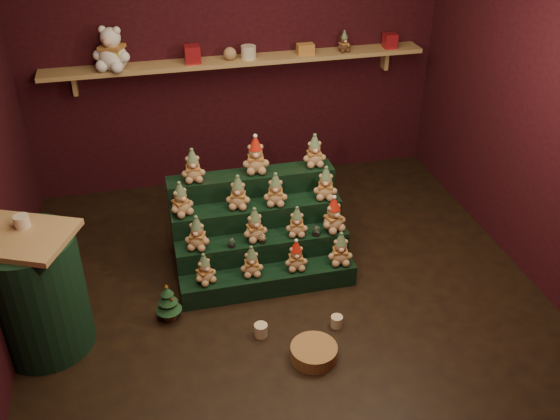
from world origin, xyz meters
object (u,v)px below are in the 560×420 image
object	(u,v)px
mini_christmas_tree	(168,302)
mug_right	(337,321)
snow_globe_c	(316,230)
white_bear	(111,42)
wicker_basket	(314,352)
riser_tier_front	(269,281)
snow_globe_b	(262,238)
side_table	(37,292)
mug_left	(261,330)
brown_bear	(344,42)
snow_globe_a	(232,242)

from	to	relation	value
mini_christmas_tree	mug_right	size ratio (longest dim) A/B	3.71
snow_globe_c	white_bear	distance (m)	2.44
mini_christmas_tree	wicker_basket	size ratio (longest dim) A/B	1.00
riser_tier_front	snow_globe_c	distance (m)	0.56
riser_tier_front	snow_globe_b	bearing A→B (deg)	94.76
side_table	wicker_basket	distance (m)	1.95
riser_tier_front	snow_globe_c	xyz separation A→B (m)	(0.43, 0.16, 0.32)
side_table	mug_left	xyz separation A→B (m)	(1.50, -0.28, -0.42)
snow_globe_c	white_bear	bearing A→B (deg)	131.83
mug_right	snow_globe_c	bearing A→B (deg)	87.27
riser_tier_front	snow_globe_b	size ratio (longest dim) A/B	17.61
side_table	white_bear	distance (m)	2.36
snow_globe_c	wicker_basket	world-z (taller)	snow_globe_c
mini_christmas_tree	white_bear	bearing A→B (deg)	96.02
snow_globe_c	mini_christmas_tree	world-z (taller)	snow_globe_c
mug_left	mug_right	size ratio (longest dim) A/B	1.11
mug_right	white_bear	size ratio (longest dim) A/B	0.19
side_table	mini_christmas_tree	world-z (taller)	side_table
mug_right	white_bear	xyz separation A→B (m)	(-1.40, 2.29, 1.52)
snow_globe_b	brown_bear	size ratio (longest dim) A/B	0.41
side_table	mini_christmas_tree	xyz separation A→B (m)	(0.87, 0.06, -0.30)
mug_left	white_bear	size ratio (longest dim) A/B	0.20
mini_christmas_tree	brown_bear	distance (m)	3.01
riser_tier_front	brown_bear	world-z (taller)	brown_bear
snow_globe_b	snow_globe_c	size ratio (longest dim) A/B	0.88
mug_left	brown_bear	world-z (taller)	brown_bear
mug_left	brown_bear	bearing A→B (deg)	59.84
snow_globe_a	riser_tier_front	bearing A→B (deg)	-31.66
riser_tier_front	mug_left	size ratio (longest dim) A/B	14.21
riser_tier_front	snow_globe_a	world-z (taller)	snow_globe_a
mug_left	mug_right	xyz separation A→B (m)	(0.57, -0.03, -0.00)
side_table	mini_christmas_tree	bearing A→B (deg)	27.86
snow_globe_b	mug_right	bearing A→B (deg)	-59.15
mug_left	white_bear	xyz separation A→B (m)	(-0.84, 2.26, 1.51)
snow_globe_c	brown_bear	world-z (taller)	brown_bear
white_bear	snow_globe_b	bearing A→B (deg)	-33.56
mug_left	mug_right	bearing A→B (deg)	-3.44
mug_left	snow_globe_b	bearing A→B (deg)	76.50
snow_globe_a	snow_globe_c	bearing A→B (deg)	0.00
mug_right	wicker_basket	world-z (taller)	wicker_basket
side_table	wicker_basket	xyz separation A→B (m)	(1.81, -0.59, -0.41)
riser_tier_front	wicker_basket	world-z (taller)	riser_tier_front
snow_globe_a	white_bear	distance (m)	2.12
wicker_basket	white_bear	world-z (taller)	white_bear
snow_globe_a	brown_bear	distance (m)	2.36
riser_tier_front	wicker_basket	size ratio (longest dim) A/B	4.24
riser_tier_front	white_bear	world-z (taller)	white_bear
riser_tier_front	wicker_basket	xyz separation A→B (m)	(0.14, -0.80, -0.04)
snow_globe_c	mug_right	distance (m)	0.78
riser_tier_front	mini_christmas_tree	world-z (taller)	mini_christmas_tree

